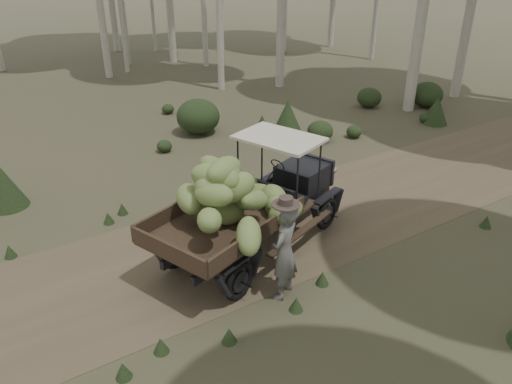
% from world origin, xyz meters
% --- Properties ---
extents(ground, '(120.00, 120.00, 0.00)m').
position_xyz_m(ground, '(0.00, 0.00, 0.00)').
color(ground, '#473D2B').
rests_on(ground, ground).
extents(dirt_track, '(70.00, 4.00, 0.01)m').
position_xyz_m(dirt_track, '(0.00, 0.00, 0.00)').
color(dirt_track, brown).
rests_on(dirt_track, ground).
extents(banana_truck, '(5.39, 3.53, 2.62)m').
position_xyz_m(banana_truck, '(0.28, -0.60, 1.54)').
color(banana_truck, black).
rests_on(banana_truck, ground).
extents(farmer, '(0.86, 0.77, 2.13)m').
position_xyz_m(farmer, '(0.22, -2.09, 1.01)').
color(farmer, '#52514B').
rests_on(farmer, ground).
extents(undergrowth, '(24.45, 21.51, 1.40)m').
position_xyz_m(undergrowth, '(0.51, -1.01, 0.54)').
color(undergrowth, '#233319').
rests_on(undergrowth, ground).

